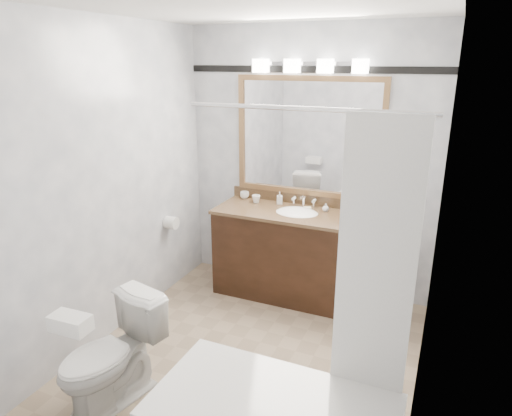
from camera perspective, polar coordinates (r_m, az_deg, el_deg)
The scene contains 14 objects.
room at distance 3.17m, azimuth -0.55°, elevation 0.93°, with size 2.42×2.62×2.52m.
vanity at distance 4.34m, azimuth 4.99°, elevation -5.64°, with size 1.53×0.58×0.97m.
mirror at distance 4.29m, azimuth 6.53°, elevation 8.78°, with size 1.40×0.04×1.10m.
vanity_light_bar at distance 4.18m, azimuth 6.62°, elevation 17.27°, with size 1.02×0.14×0.12m.
accent_stripe at distance 4.24m, azimuth 6.88°, elevation 16.82°, with size 2.40×0.01×0.06m, color black.
tp_roll at distance 4.43m, azimuth -10.54°, elevation -1.82°, with size 0.12×0.12×0.11m, color white.
toilet at distance 3.24m, azimuth -17.75°, elevation -17.23°, with size 0.40×0.70×0.72m, color white.
tissue_box at distance 2.86m, azimuth -22.19°, elevation -13.17°, with size 0.23×0.13×0.09m, color white.
coffee_maker at distance 4.03m, azimuth 14.23°, elevation 0.95°, with size 0.19×0.24×0.36m.
cup_left at distance 4.59m, azimuth -1.44°, elevation 1.63°, with size 0.09×0.09×0.07m, color white.
cup_right at distance 4.45m, azimuth 0.02°, elevation 1.14°, with size 0.08×0.08×0.08m, color white.
soap_bottle_a at distance 4.42m, azimuth 2.97°, elevation 1.28°, with size 0.05×0.05×0.12m, color white.
soap_bottle_b at distance 4.24m, azimuth 8.70°, elevation 0.07°, with size 0.06×0.06×0.08m, color white.
soap_bar at distance 4.28m, azimuth 6.44°, elevation -0.04°, with size 0.07×0.04×0.02m, color beige.
Camera 1 is at (1.24, -2.76, 2.19)m, focal length 32.00 mm.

